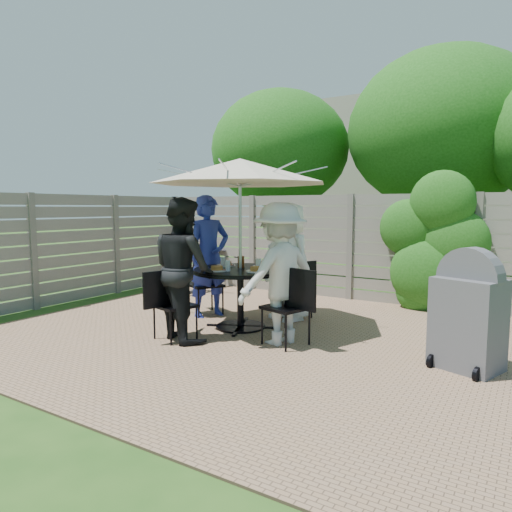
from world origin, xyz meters
The scene contains 22 objects.
backyard_envelope centered at (0.09, 10.29, 2.61)m, with size 60.00×60.00×5.00m.
patio_table centered at (-0.57, 0.41, 0.57)m, with size 1.62×1.62×0.81m.
umbrella centered at (-0.57, 0.41, 2.08)m, with size 3.03×3.03×2.25m.
chair_back centered at (-0.19, 1.30, 0.25)m, with size 0.53×0.63×0.83m.
person_back centered at (-0.25, 1.17, 0.84)m, with size 0.82×0.54×1.69m, color white.
chair_left centered at (-1.46, 0.78, 0.28)m, with size 0.71×0.61×0.94m.
person_left centered at (-1.33, 0.73, 0.90)m, with size 0.66×0.43×1.80m, color #233098.
chair_front centered at (-0.94, -0.48, 0.27)m, with size 0.52×0.67×0.88m.
person_front centered at (-0.89, -0.36, 0.87)m, with size 0.85×0.66×1.74m, color black.
chair_right centered at (0.32, 0.04, 0.28)m, with size 0.72×0.56×0.94m.
person_right centered at (0.20, 0.09, 0.84)m, with size 1.08×0.62×1.68m, color silver.
plate_back centered at (-0.43, 0.74, 0.84)m, with size 0.26×0.26×0.06m.
plate_left centered at (-0.90, 0.55, 0.84)m, with size 0.26×0.26×0.06m.
plate_front centered at (-0.71, 0.08, 0.84)m, with size 0.26×0.26×0.06m.
plate_right centered at (-0.24, 0.27, 0.84)m, with size 0.26×0.26×0.06m.
glass_left centered at (-0.85, 0.41, 0.88)m, with size 0.07×0.07×0.14m, color silver.
glass_front centered at (-0.57, 0.13, 0.88)m, with size 0.07×0.07×0.14m, color silver.
glass_right centered at (-0.29, 0.40, 0.88)m, with size 0.07×0.07×0.14m, color silver.
syrup_jug centered at (-0.60, 0.48, 0.89)m, with size 0.09×0.09×0.16m, color #59280C.
coffee_cup centered at (-0.39, 0.57, 0.87)m, with size 0.08×0.08×0.12m, color #C6B293.
bicycle centered at (-2.69, 2.60, 0.53)m, with size 0.70×2.02×1.06m, color #333338.
bbq_grill centered at (2.21, 0.29, 0.56)m, with size 0.73×0.64×1.23m.
Camera 1 is at (2.74, -4.57, 1.62)m, focal length 32.00 mm.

